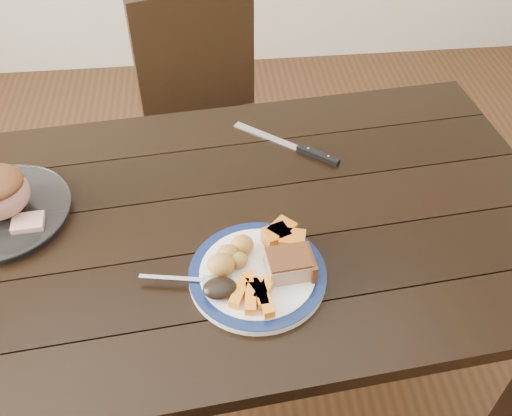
{
  "coord_description": "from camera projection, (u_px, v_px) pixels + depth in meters",
  "views": [
    {
      "loc": [
        -0.01,
        -0.93,
        1.7
      ],
      "look_at": [
        0.08,
        -0.02,
        0.8
      ],
      "focal_mm": 40.0,
      "sensor_mm": 36.0,
      "label": 1
    }
  ],
  "objects": [
    {
      "name": "dinner_plate",
      "position": [
        258.0,
        275.0,
        1.2
      ],
      "size": [
        0.29,
        0.29,
        0.02
      ],
      "primitive_type": "cylinder",
      "color": "white",
      "rests_on": "dining_table"
    },
    {
      "name": "serving_platter",
      "position": [
        2.0,
        213.0,
        1.33
      ],
      "size": [
        0.31,
        0.31,
        0.02
      ],
      "primitive_type": "cylinder",
      "color": "white",
      "rests_on": "dining_table"
    },
    {
      "name": "cut_slice",
      "position": [
        28.0,
        223.0,
        1.29
      ],
      "size": [
        0.07,
        0.06,
        0.02
      ],
      "primitive_type": "cube",
      "rotation": [
        0.0,
        0.0,
        0.07
      ],
      "color": "tan",
      "rests_on": "serving_platter"
    },
    {
      "name": "pork_slice",
      "position": [
        289.0,
        265.0,
        1.18
      ],
      "size": [
        0.1,
        0.08,
        0.04
      ],
      "primitive_type": "cube",
      "rotation": [
        0.0,
        0.0,
        0.1
      ],
      "color": "tan",
      "rests_on": "dinner_plate"
    },
    {
      "name": "dark_mushroom",
      "position": [
        220.0,
        288.0,
        1.14
      ],
      "size": [
        0.07,
        0.05,
        0.03
      ],
      "primitive_type": "ellipsoid",
      "color": "black",
      "rests_on": "dinner_plate"
    },
    {
      "name": "carving_knife",
      "position": [
        305.0,
        150.0,
        1.5
      ],
      "size": [
        0.26,
        0.22,
        0.01
      ],
      "rotation": [
        0.0,
        0.0,
        -0.68
      ],
      "color": "silver",
      "rests_on": "dining_table"
    },
    {
      "name": "ground",
      "position": [
        231.0,
        380.0,
        1.86
      ],
      "size": [
        4.0,
        4.0,
        0.0
      ],
      "primitive_type": "plane",
      "color": "#472B16",
      "rests_on": "ground"
    },
    {
      "name": "plate_rim",
      "position": [
        258.0,
        273.0,
        1.2
      ],
      "size": [
        0.29,
        0.29,
        0.02
      ],
      "primitive_type": "torus",
      "color": "#0E1B48",
      "rests_on": "dinner_plate"
    },
    {
      "name": "dining_table",
      "position": [
        223.0,
        246.0,
        1.39
      ],
      "size": [
        1.68,
        1.04,
        0.75
      ],
      "rotation": [
        0.0,
        0.0,
        0.09
      ],
      "color": "black",
      "rests_on": "ground"
    },
    {
      "name": "pumpkin_wedges",
      "position": [
        283.0,
        237.0,
        1.24
      ],
      "size": [
        0.1,
        0.09,
        0.04
      ],
      "color": "orange",
      "rests_on": "dinner_plate"
    },
    {
      "name": "carrot_batons",
      "position": [
        256.0,
        293.0,
        1.14
      ],
      "size": [
        0.11,
        0.11,
        0.02
      ],
      "color": "orange",
      "rests_on": "dinner_plate"
    },
    {
      "name": "fork",
      "position": [
        188.0,
        280.0,
        1.18
      ],
      "size": [
        0.18,
        0.05,
        0.0
      ],
      "rotation": [
        0.0,
        0.0,
        -0.18
      ],
      "color": "silver",
      "rests_on": "dinner_plate"
    },
    {
      "name": "chair_far",
      "position": [
        209.0,
        116.0,
        2.01
      ],
      "size": [
        0.52,
        0.53,
        0.93
      ],
      "rotation": [
        0.0,
        0.0,
        3.42
      ],
      "color": "black",
      "rests_on": "ground"
    },
    {
      "name": "roasted_potatoes",
      "position": [
        230.0,
        256.0,
        1.19
      ],
      "size": [
        0.1,
        0.1,
        0.05
      ],
      "color": "gold",
      "rests_on": "dinner_plate"
    }
  ]
}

